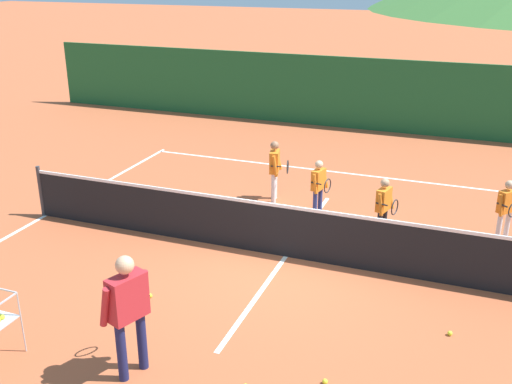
{
  "coord_description": "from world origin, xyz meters",
  "views": [
    {
      "loc": [
        2.8,
        -8.89,
        4.8
      ],
      "look_at": [
        -0.73,
        0.45,
        0.95
      ],
      "focal_mm": 41.61,
      "sensor_mm": 36.0,
      "label": 1
    }
  ],
  "objects_px": {
    "tennis_ball_4": "(150,296)",
    "tennis_ball_2": "(325,381)",
    "tennis_net": "(286,231)",
    "student_0": "(275,166)",
    "student_2": "(384,204)",
    "tennis_ball_0": "(450,333)",
    "student_1": "(319,183)",
    "instructor": "(128,305)",
    "student_3": "(507,206)"
  },
  "relations": [
    {
      "from": "tennis_ball_4",
      "to": "tennis_ball_2",
      "type": "bearing_deg",
      "value": -18.33
    },
    {
      "from": "tennis_net",
      "to": "student_0",
      "type": "distance_m",
      "value": 2.66
    },
    {
      "from": "student_0",
      "to": "tennis_ball_4",
      "type": "distance_m",
      "value": 4.56
    },
    {
      "from": "student_2",
      "to": "tennis_ball_2",
      "type": "distance_m",
      "value": 4.37
    },
    {
      "from": "tennis_net",
      "to": "tennis_ball_2",
      "type": "xyz_separation_m",
      "value": [
        1.49,
        -3.05,
        -0.47
      ]
    },
    {
      "from": "student_2",
      "to": "tennis_ball_4",
      "type": "bearing_deg",
      "value": -131.94
    },
    {
      "from": "tennis_ball_0",
      "to": "tennis_ball_4",
      "type": "relative_size",
      "value": 1.0
    },
    {
      "from": "tennis_net",
      "to": "tennis_ball_4",
      "type": "relative_size",
      "value": 154.04
    },
    {
      "from": "student_1",
      "to": "tennis_ball_2",
      "type": "xyz_separation_m",
      "value": [
        1.44,
        -4.96,
        -0.68
      ]
    },
    {
      "from": "instructor",
      "to": "student_1",
      "type": "relative_size",
      "value": 1.38
    },
    {
      "from": "tennis_ball_2",
      "to": "student_3",
      "type": "bearing_deg",
      "value": 67.82
    },
    {
      "from": "student_0",
      "to": "tennis_ball_4",
      "type": "height_order",
      "value": "student_0"
    },
    {
      "from": "student_1",
      "to": "tennis_ball_0",
      "type": "height_order",
      "value": "student_1"
    },
    {
      "from": "tennis_net",
      "to": "instructor",
      "type": "relative_size",
      "value": 6.39
    },
    {
      "from": "student_3",
      "to": "tennis_ball_0",
      "type": "height_order",
      "value": "student_3"
    },
    {
      "from": "tennis_net",
      "to": "tennis_ball_2",
      "type": "relative_size",
      "value": 154.04
    },
    {
      "from": "tennis_ball_0",
      "to": "instructor",
      "type": "bearing_deg",
      "value": -148.6
    },
    {
      "from": "student_0",
      "to": "tennis_ball_2",
      "type": "height_order",
      "value": "student_0"
    },
    {
      "from": "tennis_net",
      "to": "student_1",
      "type": "height_order",
      "value": "student_1"
    },
    {
      "from": "student_1",
      "to": "student_2",
      "type": "relative_size",
      "value": 0.99
    },
    {
      "from": "student_1",
      "to": "tennis_ball_0",
      "type": "xyz_separation_m",
      "value": [
        2.8,
        -3.37,
        -0.68
      ]
    },
    {
      "from": "student_3",
      "to": "tennis_ball_0",
      "type": "relative_size",
      "value": 17.6
    },
    {
      "from": "tennis_net",
      "to": "student_1",
      "type": "distance_m",
      "value": 1.93
    },
    {
      "from": "tennis_ball_2",
      "to": "tennis_ball_4",
      "type": "xyz_separation_m",
      "value": [
        -3.02,
        1.0,
        0.0
      ]
    },
    {
      "from": "student_0",
      "to": "tennis_ball_2",
      "type": "xyz_separation_m",
      "value": [
        2.54,
        -5.47,
        -0.77
      ]
    },
    {
      "from": "tennis_net",
      "to": "student_1",
      "type": "xyz_separation_m",
      "value": [
        0.06,
        1.91,
        0.22
      ]
    },
    {
      "from": "tennis_ball_2",
      "to": "student_2",
      "type": "bearing_deg",
      "value": 90.57
    },
    {
      "from": "student_3",
      "to": "tennis_ball_0",
      "type": "distance_m",
      "value": 3.56
    },
    {
      "from": "student_1",
      "to": "tennis_ball_4",
      "type": "xyz_separation_m",
      "value": [
        -1.58,
        -3.96,
        -0.68
      ]
    },
    {
      "from": "student_1",
      "to": "student_0",
      "type": "bearing_deg",
      "value": 155.03
    },
    {
      "from": "instructor",
      "to": "tennis_ball_4",
      "type": "distance_m",
      "value": 2.03
    },
    {
      "from": "student_1",
      "to": "tennis_ball_0",
      "type": "bearing_deg",
      "value": -50.25
    },
    {
      "from": "tennis_net",
      "to": "student_2",
      "type": "bearing_deg",
      "value": 41.12
    },
    {
      "from": "student_0",
      "to": "student_1",
      "type": "height_order",
      "value": "student_0"
    },
    {
      "from": "instructor",
      "to": "student_1",
      "type": "bearing_deg",
      "value": 81.25
    },
    {
      "from": "instructor",
      "to": "student_2",
      "type": "xyz_separation_m",
      "value": [
        2.26,
        4.95,
        -0.26
      ]
    },
    {
      "from": "instructor",
      "to": "tennis_ball_4",
      "type": "height_order",
      "value": "instructor"
    },
    {
      "from": "instructor",
      "to": "student_0",
      "type": "relative_size",
      "value": 1.23
    },
    {
      "from": "tennis_ball_0",
      "to": "tennis_ball_4",
      "type": "xyz_separation_m",
      "value": [
        -4.38,
        -0.6,
        0.0
      ]
    },
    {
      "from": "student_0",
      "to": "student_2",
      "type": "relative_size",
      "value": 1.11
    },
    {
      "from": "student_0",
      "to": "tennis_ball_0",
      "type": "xyz_separation_m",
      "value": [
        3.9,
        -3.88,
        -0.77
      ]
    },
    {
      "from": "tennis_net",
      "to": "instructor",
      "type": "xyz_separation_m",
      "value": [
        -0.81,
        -3.69,
        0.48
      ]
    },
    {
      "from": "student_2",
      "to": "student_3",
      "type": "relative_size",
      "value": 1.01
    },
    {
      "from": "instructor",
      "to": "student_3",
      "type": "relative_size",
      "value": 1.37
    },
    {
      "from": "tennis_net",
      "to": "student_3",
      "type": "relative_size",
      "value": 8.75
    },
    {
      "from": "tennis_net",
      "to": "tennis_ball_0",
      "type": "height_order",
      "value": "tennis_net"
    },
    {
      "from": "instructor",
      "to": "tennis_ball_0",
      "type": "distance_m",
      "value": 4.39
    },
    {
      "from": "student_0",
      "to": "student_3",
      "type": "distance_m",
      "value": 4.61
    },
    {
      "from": "student_2",
      "to": "tennis_ball_0",
      "type": "bearing_deg",
      "value": -62.71
    },
    {
      "from": "student_0",
      "to": "student_3",
      "type": "bearing_deg",
      "value": -5.61
    }
  ]
}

